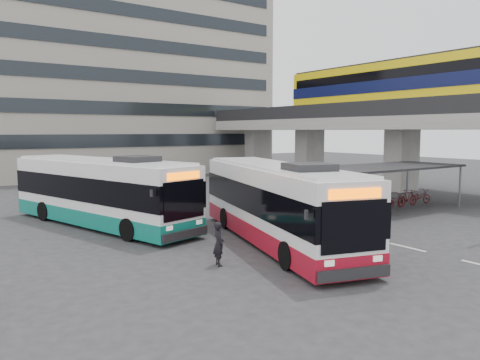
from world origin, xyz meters
TOP-DOWN VIEW (x-y plane):
  - ground at (0.00, 0.00)m, footprint 120.00×120.00m
  - viaduct at (17.00, 10.34)m, footprint 8.00×32.00m
  - bike_shelter at (8.50, 3.00)m, footprint 10.00×4.00m
  - office_block at (6.00, 36.00)m, footprint 30.00×15.00m
  - road_markings at (2.50, -3.00)m, footprint 0.15×7.60m
  - bus_main at (-1.15, 0.59)m, footprint 5.57×11.72m
  - bus_teal at (-5.84, 8.00)m, footprint 5.47×11.80m
  - pedestrian at (-4.81, -0.89)m, footprint 0.47×0.61m

SIDE VIEW (x-z plane):
  - ground at x=0.00m, z-range 0.00..0.00m
  - road_markings at x=2.50m, z-range 0.00..0.01m
  - pedestrian at x=-4.81m, z-range 0.00..1.49m
  - bike_shelter at x=8.50m, z-range 0.09..2.63m
  - bus_main at x=-1.15m, z-range -0.12..3.27m
  - bus_teal at x=-5.84m, z-range -0.12..3.29m
  - viaduct at x=17.00m, z-range 1.39..11.07m
  - office_block at x=6.00m, z-range 0.00..25.00m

